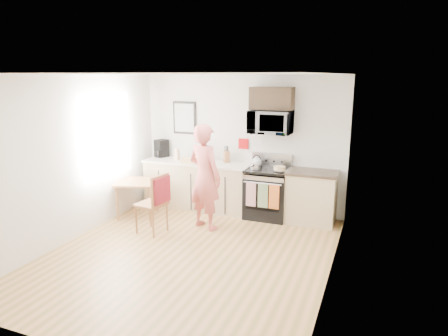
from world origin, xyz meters
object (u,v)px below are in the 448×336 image
at_px(range, 267,194).
at_px(chair, 158,196).
at_px(person, 205,177).
at_px(cake, 280,169).
at_px(dining_table, 137,185).
at_px(microwave, 271,122).

relative_size(range, chair, 1.14).
distance_m(person, cake, 1.36).
bearing_deg(cake, person, -143.70).
bearing_deg(dining_table, cake, 15.80).
xyz_separation_m(microwave, chair, (-1.45, -1.56, -1.11)).
relative_size(dining_table, cake, 3.09).
bearing_deg(range, microwave, 90.06).
relative_size(microwave, chair, 0.75).
bearing_deg(microwave, chair, -132.99).
bearing_deg(cake, chair, -141.27).
distance_m(range, cake, 0.59).
height_order(microwave, chair, microwave).
height_order(range, person, person).
distance_m(person, dining_table, 1.46).
bearing_deg(cake, microwave, 139.84).
relative_size(range, cake, 4.60).
bearing_deg(person, range, -113.68).
distance_m(microwave, dining_table, 2.72).
height_order(dining_table, chair, chair).
relative_size(person, chair, 1.78).
bearing_deg(person, dining_table, 16.22).
distance_m(chair, cake, 2.19).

